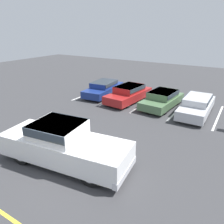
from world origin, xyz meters
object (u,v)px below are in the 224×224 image
parked_sedan_a (104,88)px  parked_sedan_d (197,105)px  parked_sedan_b (129,93)px  parked_sedan_c (162,99)px  pickup_truck (65,144)px

parked_sedan_a → parked_sedan_d: bearing=81.8°
parked_sedan_b → parked_sedan_c: size_ratio=1.07×
parked_sedan_b → parked_sedan_c: (2.76, 0.08, -0.03)m
parked_sedan_a → parked_sedan_b: 2.70m
parked_sedan_b → parked_sedan_d: size_ratio=1.01×
pickup_truck → parked_sedan_b: 9.27m
parked_sedan_c → parked_sedan_d: bearing=91.2°
parked_sedan_a → parked_sedan_b: size_ratio=1.00×
pickup_truck → parked_sedan_c: (1.10, 9.20, -0.28)m
parked_sedan_b → parked_sedan_c: 2.77m
parked_sedan_b → parked_sedan_a: bearing=-93.3°
pickup_truck → parked_sedan_b: (-1.67, 9.12, -0.25)m
parked_sedan_b → parked_sedan_c: parked_sedan_b is taller
parked_sedan_a → parked_sedan_c: (5.43, -0.30, 0.00)m
pickup_truck → parked_sedan_b: bearing=93.1°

